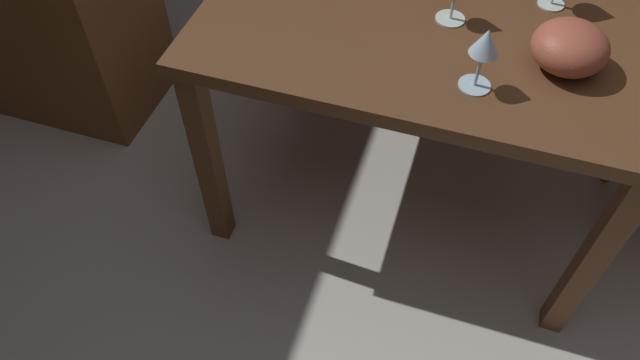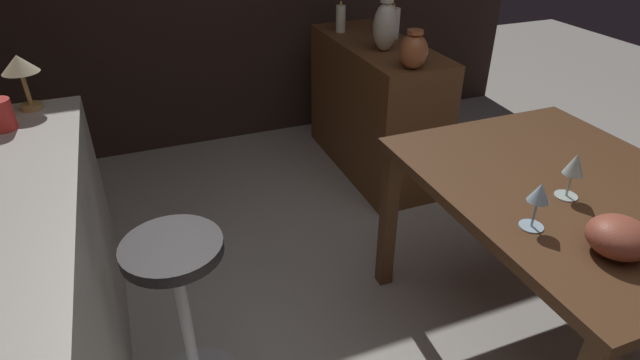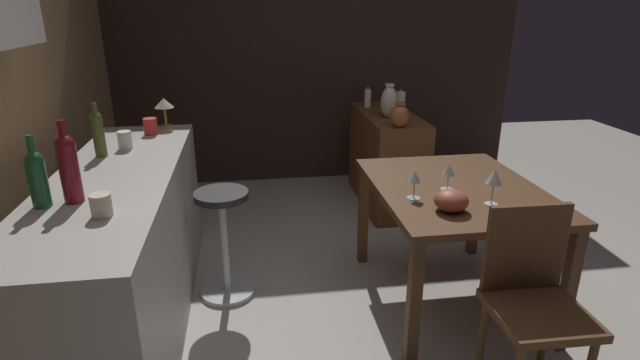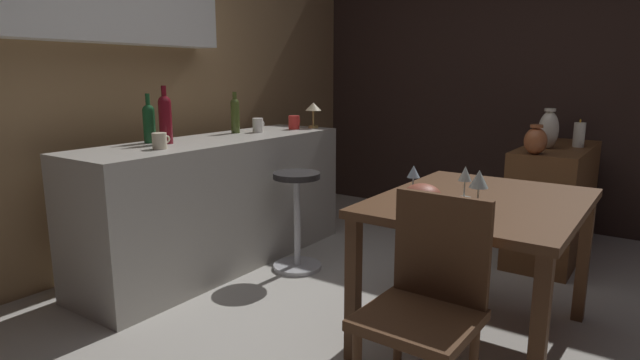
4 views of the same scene
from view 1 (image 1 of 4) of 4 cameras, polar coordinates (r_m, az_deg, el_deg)
ground_plane at (r=1.93m, az=10.73°, el=-8.97°), size 9.00×9.00×0.00m
dining_table at (r=1.69m, az=10.86°, el=14.15°), size 1.16×0.92×0.74m
wine_glass_left at (r=1.32m, az=15.60°, el=12.33°), size 0.07×0.07×0.15m
fruit_bowl at (r=1.48m, az=22.91°, el=11.67°), size 0.17×0.17×0.11m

